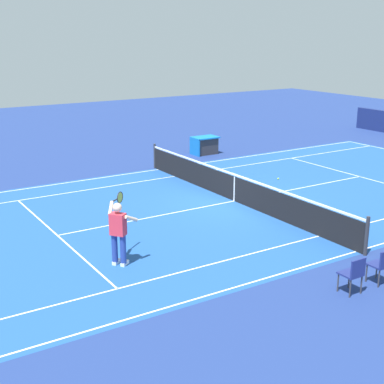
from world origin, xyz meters
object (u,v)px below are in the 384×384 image
Objects in this scene: tennis_ball at (278,179)px; spectator_chair_5 at (382,264)px; tennis_net at (235,188)px; spectator_chair_6 at (353,273)px; tennis_player_near at (118,230)px; equipment_cart_tarped at (204,145)px.

spectator_chair_5 reaches higher than tennis_ball.
spectator_chair_5 is at bearing 81.42° from tennis_net.
spectator_chair_5 is at bearing 63.22° from tennis_ball.
spectator_chair_6 is (0.95, 0.00, 0.00)m from spectator_chair_5.
tennis_player_near is 10.04m from tennis_ball.
tennis_ball is 10.12m from spectator_chair_6.
tennis_net reaches higher than tennis_ball.
tennis_player_near is 1.93× the size of spectator_chair_5.
tennis_ball is 5.66m from equipment_cart_tarped.
tennis_net is 13.30× the size of spectator_chair_5.
tennis_net is 9.36× the size of equipment_cart_tarped.
tennis_ball is (-3.26, -1.44, -0.46)m from tennis_net.
tennis_ball is (-9.02, -4.31, -0.90)m from tennis_player_near.
tennis_player_near is 25.71× the size of tennis_ball.
spectator_chair_5 is (1.08, 7.17, 0.03)m from tennis_net.
spectator_chair_6 reaches higher than tennis_ball.
spectator_chair_5 is 14.95m from equipment_cart_tarped.
spectator_chair_6 is at bearing 130.93° from tennis_player_near.
equipment_cart_tarped is (-4.53, -14.25, -0.08)m from spectator_chair_5.
tennis_net is 6.89× the size of tennis_player_near.
tennis_player_near reaches higher than tennis_net.
tennis_net is 7.25m from spectator_chair_5.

